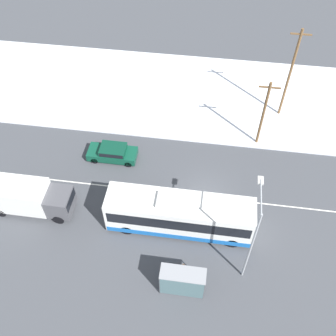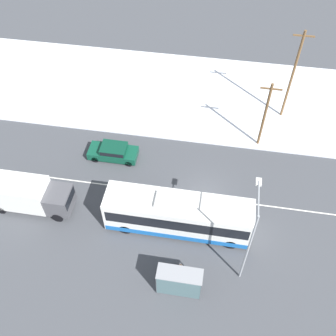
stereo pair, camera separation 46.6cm
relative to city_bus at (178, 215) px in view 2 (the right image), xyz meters
name	(u,v)px [view 2 (the right image)]	position (x,y,z in m)	size (l,w,h in m)	color
ground_plane	(204,198)	(1.79, 3.17, -1.72)	(120.00, 120.00, 0.00)	#424449
snow_lot	(217,97)	(1.79, 16.31, -1.66)	(80.00, 13.75, 0.12)	silver
lane_marking_center	(204,198)	(1.79, 3.17, -1.72)	(60.00, 0.12, 0.00)	silver
city_bus	(178,215)	(0.00, 0.00, 0.00)	(11.14, 2.57, 3.52)	white
box_truck	(24,194)	(-12.45, 0.07, -0.09)	(7.44, 2.30, 2.91)	silver
sedan_car	(113,151)	(-6.82, 6.39, -0.94)	(4.40, 1.80, 1.41)	#0F4733
pedestrian_at_stop	(180,269)	(0.77, -4.09, -0.63)	(0.64, 0.28, 1.77)	#23232D
bus_shelter	(179,282)	(0.83, -5.30, -0.04)	(3.11, 1.20, 2.40)	gray
streetlamp	(251,233)	(5.02, -2.81, 3.30)	(0.36, 3.04, 7.93)	#9EA3A8
utility_pole_roadside	(265,115)	(6.11, 10.20, 1.97)	(1.80, 0.24, 7.01)	brown
utility_pole_snowlot	(292,75)	(8.35, 14.57, 3.18)	(1.80, 0.24, 9.41)	brown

